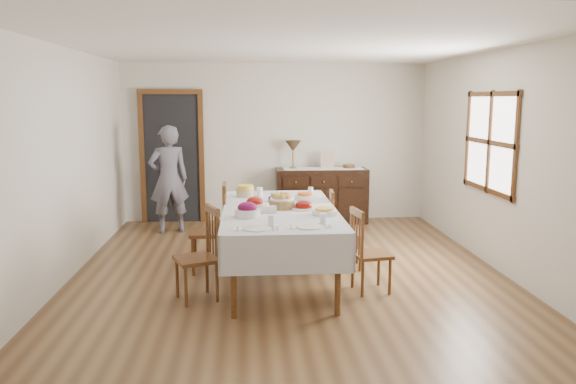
{
  "coord_description": "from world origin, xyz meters",
  "views": [
    {
      "loc": [
        -0.47,
        -6.33,
        2.02
      ],
      "look_at": [
        0.0,
        0.1,
        0.95
      ],
      "focal_mm": 35.0,
      "sensor_mm": 36.0,
      "label": 1
    }
  ],
  "objects": [
    {
      "name": "carrot_bowl",
      "position": [
        0.21,
        0.21,
        0.87
      ],
      "size": [
        0.24,
        0.24,
        0.09
      ],
      "color": "silver",
      "rests_on": "dining_table"
    },
    {
      "name": "dining_table",
      "position": [
        -0.12,
        -0.3,
        0.74
      ],
      "size": [
        1.23,
        2.43,
        0.83
      ],
      "rotation": [
        0.0,
        0.0,
        0.0
      ],
      "color": "#BABABE",
      "rests_on": "ground"
    },
    {
      "name": "deco_bowl",
      "position": [
        1.2,
        2.74,
        0.92
      ],
      "size": [
        0.2,
        0.2,
        0.06
      ],
      "color": "#563116",
      "rests_on": "sideboard"
    },
    {
      "name": "chair_left_near",
      "position": [
        -0.95,
        -0.79,
        0.48
      ],
      "size": [
        0.52,
        0.52,
        0.95
      ],
      "rotation": [
        0.0,
        0.0,
        -1.18
      ],
      "color": "#563116",
      "rests_on": "ground"
    },
    {
      "name": "pineapple_bowl",
      "position": [
        -0.5,
        0.49,
        0.9
      ],
      "size": [
        0.22,
        0.22,
        0.14
      ],
      "color": "tan",
      "rests_on": "dining_table"
    },
    {
      "name": "egg_basket",
      "position": [
        -0.11,
        0.13,
        0.88
      ],
      "size": [
        0.23,
        0.23,
        0.11
      ],
      "color": "black",
      "rests_on": "dining_table"
    },
    {
      "name": "table_lamp",
      "position": [
        0.27,
        2.75,
        1.25
      ],
      "size": [
        0.26,
        0.26,
        0.46
      ],
      "color": "olive",
      "rests_on": "sideboard"
    },
    {
      "name": "setting_left",
      "position": [
        -0.35,
        -1.22,
        0.85
      ],
      "size": [
        0.42,
        0.31,
        0.1
      ],
      "color": "silver",
      "rests_on": "dining_table"
    },
    {
      "name": "sideboard",
      "position": [
        0.74,
        2.72,
        0.45
      ],
      "size": [
        1.49,
        0.54,
        0.89
      ],
      "color": "black",
      "rests_on": "ground"
    },
    {
      "name": "chair_right_far",
      "position": [
        0.66,
        0.19,
        0.47
      ],
      "size": [
        0.42,
        0.42,
        0.94
      ],
      "rotation": [
        0.0,
        0.0,
        1.49
      ],
      "color": "#563116",
      "rests_on": "ground"
    },
    {
      "name": "room_shell",
      "position": [
        -0.15,
        0.42,
        1.64
      ],
      "size": [
        5.02,
        6.02,
        2.65
      ],
      "color": "white",
      "rests_on": "ground"
    },
    {
      "name": "person",
      "position": [
        -1.66,
        2.19,
        0.87
      ],
      "size": [
        0.63,
        0.5,
        1.75
      ],
      "primitive_type": "imported",
      "rotation": [
        0.0,
        0.0,
        3.47
      ],
      "color": "#575561",
      "rests_on": "ground"
    },
    {
      "name": "glass_far_a",
      "position": [
        -0.32,
        0.51,
        0.89
      ],
      "size": [
        0.07,
        0.07,
        0.11
      ],
      "color": "white",
      "rests_on": "dining_table"
    },
    {
      "name": "ground",
      "position": [
        0.0,
        0.0,
        0.0
      ],
      "size": [
        6.0,
        6.0,
        0.0
      ],
      "primitive_type": "plane",
      "color": "brown"
    },
    {
      "name": "glass_far_b",
      "position": [
        0.31,
        0.52,
        0.89
      ],
      "size": [
        0.06,
        0.06,
        0.1
      ],
      "color": "white",
      "rests_on": "dining_table"
    },
    {
      "name": "casserole_dish",
      "position": [
        0.33,
        -0.66,
        0.87
      ],
      "size": [
        0.26,
        0.26,
        0.07
      ],
      "color": "silver",
      "rests_on": "dining_table"
    },
    {
      "name": "beet_bowl",
      "position": [
        -0.47,
        -0.69,
        0.9
      ],
      "size": [
        0.26,
        0.26,
        0.15
      ],
      "color": "silver",
      "rests_on": "dining_table"
    },
    {
      "name": "chair_left_far",
      "position": [
        -0.88,
        0.16,
        0.53
      ],
      "size": [
        0.44,
        0.44,
        1.04
      ],
      "rotation": [
        0.0,
        0.0,
        -1.55
      ],
      "color": "#563116",
      "rests_on": "ground"
    },
    {
      "name": "picture_frame",
      "position": [
        0.83,
        2.71,
        1.03
      ],
      "size": [
        0.22,
        0.08,
        0.28
      ],
      "color": "tan",
      "rests_on": "sideboard"
    },
    {
      "name": "bread_basket",
      "position": [
        -0.09,
        -0.29,
        0.91
      ],
      "size": [
        0.28,
        0.28,
        0.17
      ],
      "color": "brown",
      "rests_on": "dining_table"
    },
    {
      "name": "ham_platter_b",
      "position": [
        0.14,
        -0.34,
        0.86
      ],
      "size": [
        0.3,
        0.3,
        0.11
      ],
      "color": "silver",
      "rests_on": "dining_table"
    },
    {
      "name": "ham_platter_a",
      "position": [
        -0.39,
        -0.06,
        0.86
      ],
      "size": [
        0.33,
        0.33,
        0.11
      ],
      "color": "silver",
      "rests_on": "dining_table"
    },
    {
      "name": "chair_right_near",
      "position": [
        0.78,
        -0.69,
        0.45
      ],
      "size": [
        0.43,
        0.43,
        0.9
      ],
      "rotation": [
        0.0,
        0.0,
        1.73
      ],
      "color": "#563116",
      "rests_on": "ground"
    },
    {
      "name": "butter_dish",
      "position": [
        -0.24,
        -0.52,
        0.87
      ],
      "size": [
        0.14,
        0.09,
        0.07
      ],
      "color": "silver",
      "rests_on": "dining_table"
    },
    {
      "name": "runner",
      "position": [
        0.77,
        2.7,
        0.9
      ],
      "size": [
        1.3,
        0.35,
        0.01
      ],
      "color": "white",
      "rests_on": "sideboard"
    },
    {
      "name": "setting_right",
      "position": [
        0.15,
        -1.17,
        0.85
      ],
      "size": [
        0.42,
        0.31,
        0.1
      ],
      "color": "silver",
      "rests_on": "dining_table"
    }
  ]
}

